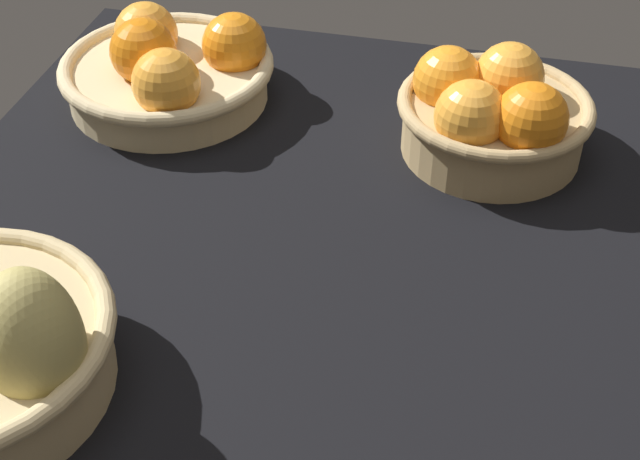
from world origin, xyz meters
TOP-DOWN VIEW (x-y plane):
  - market_tray at (0.00, 0.00)cm, footprint 84.00×72.00cm
  - basket_near_right at (20.31, -16.42)cm, footprint 19.93×19.93cm
  - basket_far_right at (22.65, 19.13)cm, footprint 23.82×23.82cm

SIDE VIEW (x-z plane):
  - market_tray at x=0.00cm, z-range 0.00..3.00cm
  - basket_far_right at x=22.65cm, z-range 1.70..11.98cm
  - basket_near_right at x=20.31cm, z-range 2.28..13.22cm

